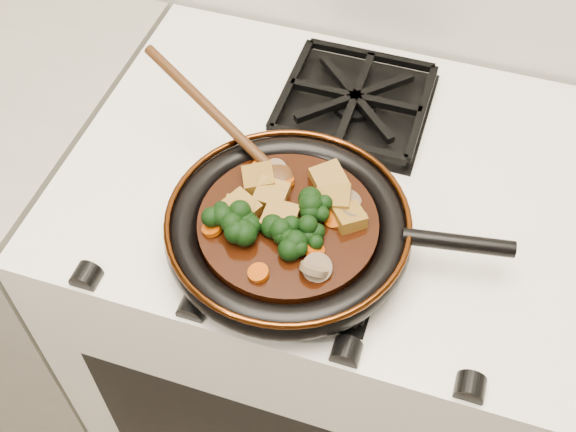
% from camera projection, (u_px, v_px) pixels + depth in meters
% --- Properties ---
extents(stove, '(0.76, 0.60, 0.90)m').
position_uv_depth(stove, '(319.00, 323.00, 1.41)').
color(stove, white).
rests_on(stove, ground).
extents(burner_grate_front, '(0.23, 0.23, 0.03)m').
position_uv_depth(burner_grate_front, '(302.00, 239.00, 0.97)').
color(burner_grate_front, black).
rests_on(burner_grate_front, stove).
extents(burner_grate_back, '(0.23, 0.23, 0.03)m').
position_uv_depth(burner_grate_back, '(355.00, 101.00, 1.13)').
color(burner_grate_back, black).
rests_on(burner_grate_back, stove).
extents(skillet, '(0.45, 0.32, 0.05)m').
position_uv_depth(skillet, '(290.00, 228.00, 0.94)').
color(skillet, black).
rests_on(skillet, burner_grate_front).
extents(braising_sauce, '(0.23, 0.23, 0.02)m').
position_uv_depth(braising_sauce, '(288.00, 226.00, 0.93)').
color(braising_sauce, black).
rests_on(braising_sauce, skillet).
extents(tofu_cube_0, '(0.06, 0.05, 0.03)m').
position_uv_depth(tofu_cube_0, '(241.00, 209.00, 0.93)').
color(tofu_cube_0, brown).
rests_on(tofu_cube_0, braising_sauce).
extents(tofu_cube_1, '(0.06, 0.06, 0.03)m').
position_uv_depth(tofu_cube_1, '(259.00, 180.00, 0.96)').
color(tofu_cube_1, brown).
rests_on(tofu_cube_1, braising_sauce).
extents(tofu_cube_2, '(0.06, 0.06, 0.03)m').
position_uv_depth(tofu_cube_2, '(329.00, 180.00, 0.96)').
color(tofu_cube_2, brown).
rests_on(tofu_cube_2, braising_sauce).
extents(tofu_cube_3, '(0.05, 0.05, 0.03)m').
position_uv_depth(tofu_cube_3, '(349.00, 218.00, 0.92)').
color(tofu_cube_3, brown).
rests_on(tofu_cube_3, braising_sauce).
extents(tofu_cube_4, '(0.05, 0.05, 0.03)m').
position_uv_depth(tofu_cube_4, '(239.00, 214.00, 0.92)').
color(tofu_cube_4, brown).
rests_on(tofu_cube_4, braising_sauce).
extents(tofu_cube_5, '(0.05, 0.05, 0.03)m').
position_uv_depth(tofu_cube_5, '(333.00, 200.00, 0.94)').
color(tofu_cube_5, brown).
rests_on(tofu_cube_5, braising_sauce).
extents(tofu_cube_6, '(0.04, 0.04, 0.03)m').
position_uv_depth(tofu_cube_6, '(271.00, 195.00, 0.94)').
color(tofu_cube_6, brown).
rests_on(tofu_cube_6, braising_sauce).
extents(tofu_cube_7, '(0.04, 0.04, 0.03)m').
position_uv_depth(tofu_cube_7, '(280.00, 219.00, 0.92)').
color(tofu_cube_7, brown).
rests_on(tofu_cube_7, braising_sauce).
extents(broccoli_floret_0, '(0.09, 0.09, 0.06)m').
position_uv_depth(broccoli_floret_0, '(279.00, 233.00, 0.90)').
color(broccoli_floret_0, black).
rests_on(broccoli_floret_0, braising_sauce).
extents(broccoli_floret_1, '(0.09, 0.09, 0.07)m').
position_uv_depth(broccoli_floret_1, '(240.00, 225.00, 0.91)').
color(broccoli_floret_1, black).
rests_on(broccoli_floret_1, braising_sauce).
extents(broccoli_floret_2, '(0.07, 0.07, 0.07)m').
position_uv_depth(broccoli_floret_2, '(235.00, 234.00, 0.90)').
color(broccoli_floret_2, black).
rests_on(broccoli_floret_2, braising_sauce).
extents(broccoli_floret_3, '(0.09, 0.09, 0.07)m').
position_uv_depth(broccoli_floret_3, '(314.00, 207.00, 0.93)').
color(broccoli_floret_3, black).
rests_on(broccoli_floret_3, braising_sauce).
extents(broccoli_floret_4, '(0.06, 0.07, 0.05)m').
position_uv_depth(broccoli_floret_4, '(225.00, 216.00, 0.92)').
color(broccoli_floret_4, black).
rests_on(broccoli_floret_4, braising_sauce).
extents(broccoli_floret_5, '(0.08, 0.08, 0.05)m').
position_uv_depth(broccoli_floret_5, '(290.00, 244.00, 0.89)').
color(broccoli_floret_5, black).
rests_on(broccoli_floret_5, braising_sauce).
extents(broccoli_floret_6, '(0.08, 0.08, 0.06)m').
position_uv_depth(broccoli_floret_6, '(317.00, 236.00, 0.90)').
color(broccoli_floret_6, black).
rests_on(broccoli_floret_6, braising_sauce).
extents(carrot_coin_0, '(0.03, 0.03, 0.01)m').
position_uv_depth(carrot_coin_0, '(262.00, 168.00, 0.98)').
color(carrot_coin_0, '#A23B04').
rests_on(carrot_coin_0, braising_sauce).
extents(carrot_coin_1, '(0.03, 0.03, 0.01)m').
position_uv_depth(carrot_coin_1, '(212.00, 228.00, 0.91)').
color(carrot_coin_1, '#A23B04').
rests_on(carrot_coin_1, braising_sauce).
extents(carrot_coin_2, '(0.03, 0.03, 0.02)m').
position_uv_depth(carrot_coin_2, '(283.00, 181.00, 0.96)').
color(carrot_coin_2, '#A23B04').
rests_on(carrot_coin_2, braising_sauce).
extents(carrot_coin_3, '(0.03, 0.03, 0.02)m').
position_uv_depth(carrot_coin_3, '(335.00, 218.00, 0.92)').
color(carrot_coin_3, '#A23B04').
rests_on(carrot_coin_3, braising_sauce).
extents(carrot_coin_4, '(0.03, 0.03, 0.01)m').
position_uv_depth(carrot_coin_4, '(258.00, 273.00, 0.87)').
color(carrot_coin_4, '#A23B04').
rests_on(carrot_coin_4, braising_sauce).
extents(carrot_coin_5, '(0.03, 0.03, 0.02)m').
position_uv_depth(carrot_coin_5, '(313.00, 248.00, 0.89)').
color(carrot_coin_5, '#A23B04').
rests_on(carrot_coin_5, braising_sauce).
extents(mushroom_slice_0, '(0.04, 0.04, 0.02)m').
position_uv_depth(mushroom_slice_0, '(275.00, 170.00, 0.97)').
color(mushroom_slice_0, brown).
rests_on(mushroom_slice_0, braising_sauce).
extents(mushroom_slice_1, '(0.04, 0.04, 0.03)m').
position_uv_depth(mushroom_slice_1, '(317.00, 268.00, 0.87)').
color(mushroom_slice_1, brown).
rests_on(mushroom_slice_1, braising_sauce).
extents(mushroom_slice_2, '(0.05, 0.05, 0.02)m').
position_uv_depth(mushroom_slice_2, '(348.00, 199.00, 0.94)').
color(mushroom_slice_2, brown).
rests_on(mushroom_slice_2, braising_sauce).
extents(mushroom_slice_3, '(0.04, 0.04, 0.03)m').
position_uv_depth(mushroom_slice_3, '(314.00, 269.00, 0.87)').
color(mushroom_slice_3, brown).
rests_on(mushroom_slice_3, braising_sauce).
extents(mushroom_slice_4, '(0.04, 0.04, 0.03)m').
position_uv_depth(mushroom_slice_4, '(353.00, 214.00, 0.93)').
color(mushroom_slice_4, brown).
rests_on(mushroom_slice_4, braising_sauce).
extents(wooden_spoon, '(0.16, 0.10, 0.27)m').
position_uv_depth(wooden_spoon, '(236.00, 134.00, 0.99)').
color(wooden_spoon, '#40230D').
rests_on(wooden_spoon, braising_sauce).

